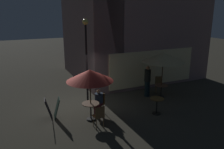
{
  "coord_description": "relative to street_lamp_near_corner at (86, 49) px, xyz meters",
  "views": [
    {
      "loc": [
        -2.82,
        -9.87,
        4.6
      ],
      "look_at": [
        1.29,
        -1.04,
        1.87
      ],
      "focal_mm": 36.81,
      "sensor_mm": 36.0,
      "label": 1
    }
  ],
  "objects": [
    {
      "name": "ground_plane",
      "position": [
        -0.73,
        -0.73,
        -2.77
      ],
      "size": [
        60.0,
        60.0,
        0.0
      ],
      "primitive_type": "plane",
      "color": "#39362C"
    },
    {
      "name": "cafe_building",
      "position": [
        3.32,
        2.61,
        1.5
      ],
      "size": [
        8.31,
        6.98,
        8.57
      ],
      "color": "gray",
      "rests_on": "ground"
    },
    {
      "name": "street_lamp_near_corner",
      "position": [
        0.0,
        0.0,
        0.0
      ],
      "size": [
        0.29,
        0.29,
        4.21
      ],
      "color": "black",
      "rests_on": "ground"
    },
    {
      "name": "menu_sandwich_board",
      "position": [
        -2.0,
        -1.13,
        -2.31
      ],
      "size": [
        0.72,
        0.64,
        0.9
      ],
      "rotation": [
        0.0,
        0.0,
        -0.14
      ],
      "color": "black",
      "rests_on": "ground"
    },
    {
      "name": "cafe_table_0",
      "position": [
        3.83,
        -1.08,
        -2.27
      ],
      "size": [
        0.68,
        0.68,
        0.72
      ],
      "color": "black",
      "rests_on": "ground"
    },
    {
      "name": "cafe_table_1",
      "position": [
        -0.53,
        -1.97,
        -2.21
      ],
      "size": [
        0.74,
        0.74,
        0.77
      ],
      "color": "black",
      "rests_on": "ground"
    },
    {
      "name": "cafe_table_2",
      "position": [
        2.41,
        -2.66,
        -2.27
      ],
      "size": [
        0.63,
        0.63,
        0.75
      ],
      "color": "black",
      "rests_on": "ground"
    },
    {
      "name": "patio_umbrella_0",
      "position": [
        3.83,
        -1.08,
        -0.54
      ],
      "size": [
        2.22,
        2.22,
        2.48
      ],
      "color": "black",
      "rests_on": "ground"
    },
    {
      "name": "patio_umbrella_1",
      "position": [
        -0.53,
        -1.97,
        -0.77
      ],
      "size": [
        1.96,
        1.96,
        2.26
      ],
      "color": "black",
      "rests_on": "ground"
    },
    {
      "name": "cafe_chair_0",
      "position": [
        4.21,
        -0.32,
        -2.22
      ],
      "size": [
        0.51,
        0.51,
        0.93
      ],
      "rotation": [
        0.0,
        0.0,
        -2.03
      ],
      "color": "brown",
      "rests_on": "ground"
    },
    {
      "name": "cafe_chair_1",
      "position": [
        -0.48,
        -2.79,
        -2.2
      ],
      "size": [
        0.42,
        0.42,
        0.94
      ],
      "rotation": [
        0.0,
        0.0,
        1.64
      ],
      "color": "brown",
      "rests_on": "ground"
    },
    {
      "name": "cafe_chair_2",
      "position": [
        0.09,
        -1.48,
        -2.21
      ],
      "size": [
        0.57,
        0.57,
        0.96
      ],
      "rotation": [
        0.0,
        0.0,
        -2.48
      ],
      "color": "brown",
      "rests_on": "ground"
    },
    {
      "name": "patron_seated_0",
      "position": [
        -0.03,
        -1.57,
        -2.1
      ],
      "size": [
        0.55,
        0.53,
        1.17
      ],
      "rotation": [
        0.0,
        0.0,
        -2.48
      ],
      "color": "#511B25",
      "rests_on": "ground"
    },
    {
      "name": "patron_standing_1",
      "position": [
        3.26,
        -0.57,
        -1.91
      ],
      "size": [
        0.34,
        0.34,
        1.7
      ],
      "rotation": [
        0.0,
        0.0,
        4.3
      ],
      "color": "black",
      "rests_on": "ground"
    }
  ]
}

